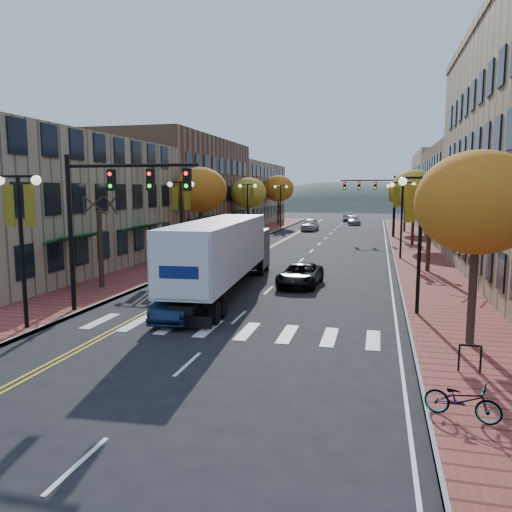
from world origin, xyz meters
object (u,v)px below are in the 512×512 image
Objects in this scene: bicycle at (462,400)px; semi_truck at (225,250)px; navy_sedan at (182,302)px; black_suv at (300,275)px.

semi_truck is at bearing 55.73° from bicycle.
bicycle is at bearing -40.42° from navy_sedan.
bicycle is at bearing -65.91° from black_suv.
black_suv is at bearing 33.02° from semi_truck.
black_suv is (3.79, 8.44, -0.08)m from navy_sedan.
bicycle is (10.10, -7.54, -0.12)m from navy_sedan.
navy_sedan is 9.25m from black_suv.
navy_sedan is 2.53× the size of bicycle.
bicycle is (6.31, -15.98, -0.04)m from black_suv.
navy_sedan is at bearing -111.63° from black_suv.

